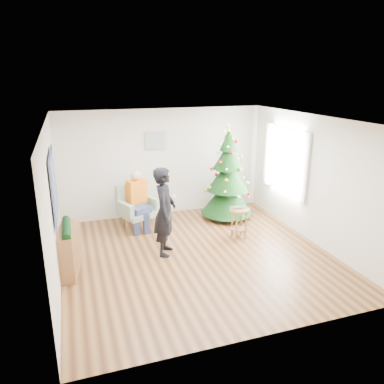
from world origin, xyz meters
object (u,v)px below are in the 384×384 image
object	(u,v)px
standing_man	(165,212)
console	(69,250)
armchair	(137,212)
stool	(239,223)
christmas_tree	(228,177)

from	to	relation	value
standing_man	console	bearing A→B (deg)	116.75
armchair	standing_man	distance (m)	1.54
armchair	standing_man	world-z (taller)	standing_man
stool	armchair	xyz separation A→B (m)	(-1.96, 1.21, 0.04)
console	standing_man	bearing A→B (deg)	14.05
christmas_tree	standing_man	size ratio (longest dim) A/B	1.30
christmas_tree	stool	xyz separation A→B (m)	(-0.24, -1.20, -0.68)
armchair	standing_man	bearing A→B (deg)	-101.54
christmas_tree	standing_man	world-z (taller)	christmas_tree
christmas_tree	console	distance (m)	4.07
armchair	console	distance (m)	2.18
christmas_tree	standing_man	bearing A→B (deg)	-143.44
stool	armchair	world-z (taller)	armchair
stool	christmas_tree	bearing A→B (deg)	78.54
armchair	standing_man	xyz separation A→B (m)	(0.29, -1.43, 0.49)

